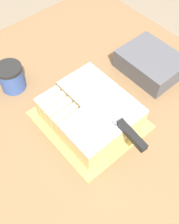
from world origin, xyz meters
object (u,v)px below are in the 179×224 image
(cake, at_px, (92,112))
(storage_box, at_px, (151,63))
(cake_board, at_px, (90,120))
(coffee_cup, at_px, (11,77))
(knife, at_px, (123,126))

(cake, distance_m, storage_box, 0.33)
(cake_board, relative_size, coffee_cup, 3.29)
(knife, relative_size, storage_box, 1.33)
(coffee_cup, bearing_deg, knife, 16.97)
(cake, height_order, storage_box, cake)
(coffee_cup, bearing_deg, cake_board, 20.89)
(cake, bearing_deg, storage_box, 95.60)
(cake_board, height_order, cake, cake)
(cake, bearing_deg, knife, 5.29)
(knife, bearing_deg, coffee_cup, 22.47)
(cake_board, distance_m, coffee_cup, 0.33)
(cake, xyz_separation_m, knife, (0.12, 0.01, 0.05))
(cake, distance_m, coffee_cup, 0.33)
(storage_box, bearing_deg, coffee_cup, -121.46)
(cake_board, bearing_deg, cake, 42.19)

